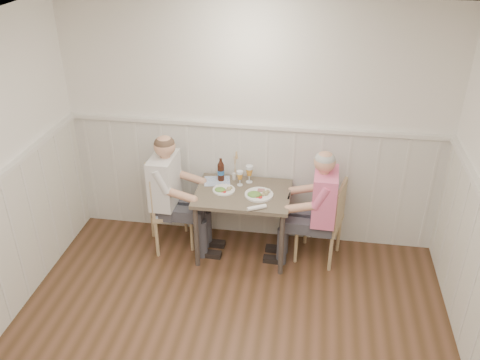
{
  "coord_description": "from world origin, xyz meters",
  "views": [
    {
      "loc": [
        0.61,
        -2.58,
        3.35
      ],
      "look_at": [
        -0.05,
        1.64,
        1.0
      ],
      "focal_mm": 38.0,
      "sensor_mm": 36.0,
      "label": 1
    }
  ],
  "objects": [
    {
      "name": "diner_cream",
      "position": [
        -0.82,
        1.81,
        0.57
      ],
      "size": [
        0.63,
        0.44,
        1.36
      ],
      "color": "#3F3F47",
      "rests_on": "ground"
    },
    {
      "name": "man_in_pink",
      "position": [
        0.73,
        1.8,
        0.55
      ],
      "size": [
        0.61,
        0.42,
        1.31
      ],
      "color": "#3F3F47",
      "rests_on": "ground"
    },
    {
      "name": "beer_glass_b",
      "position": [
        -0.1,
        1.98,
        0.86
      ],
      "size": [
        0.07,
        0.07,
        0.16
      ],
      "color": "silver",
      "rests_on": "dining_table"
    },
    {
      "name": "beer_bottle",
      "position": [
        -0.32,
        2.05,
        0.86
      ],
      "size": [
        0.07,
        0.07,
        0.26
      ],
      "color": "black",
      "rests_on": "dining_table"
    },
    {
      "name": "room_shell",
      "position": [
        0.0,
        0.0,
        1.52
      ],
      "size": [
        4.04,
        4.54,
        2.6
      ],
      "color": "white",
      "rests_on": "ground"
    },
    {
      "name": "beer_glass_a",
      "position": [
        -0.01,
        2.06,
        0.88
      ],
      "size": [
        0.08,
        0.08,
        0.19
      ],
      "color": "silver",
      "rests_on": "dining_table"
    },
    {
      "name": "chair_left",
      "position": [
        -0.9,
        1.86,
        0.5
      ],
      "size": [
        0.58,
        0.58,
        0.93
      ],
      "color": "tan",
      "rests_on": "ground"
    },
    {
      "name": "grass_vase",
      "position": [
        -0.18,
        2.09,
        0.91
      ],
      "size": [
        0.04,
        0.04,
        0.35
      ],
      "color": "silver",
      "rests_on": "dining_table"
    },
    {
      "name": "wainscot",
      "position": [
        0.0,
        0.69,
        0.69
      ],
      "size": [
        4.0,
        4.49,
        1.34
      ],
      "color": "silver",
      "rests_on": "ground"
    },
    {
      "name": "rolled_napkin",
      "position": [
        0.13,
        1.53,
        0.77
      ],
      "size": [
        0.19,
        0.13,
        0.04
      ],
      "color": "white",
      "rests_on": "dining_table"
    },
    {
      "name": "dining_table",
      "position": [
        -0.05,
        1.84,
        0.65
      ],
      "size": [
        0.97,
        0.7,
        0.75
      ],
      "color": "brown",
      "rests_on": "ground"
    },
    {
      "name": "plate_diner",
      "position": [
        -0.26,
        1.83,
        0.77
      ],
      "size": [
        0.23,
        0.23,
        0.06
      ],
      "color": "white",
      "rests_on": "dining_table"
    },
    {
      "name": "plate_man",
      "position": [
        0.11,
        1.79,
        0.77
      ],
      "size": [
        0.29,
        0.29,
        0.07
      ],
      "color": "white",
      "rests_on": "dining_table"
    },
    {
      "name": "chair_right",
      "position": [
        0.8,
        1.87,
        0.49
      ],
      "size": [
        0.52,
        0.52,
        0.9
      ],
      "color": "tan",
      "rests_on": "ground"
    },
    {
      "name": "gingham_mat",
      "position": [
        -0.35,
        2.02,
        0.75
      ],
      "size": [
        0.31,
        0.27,
        0.01
      ],
      "color": "#5578BB",
      "rests_on": "dining_table"
    }
  ]
}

